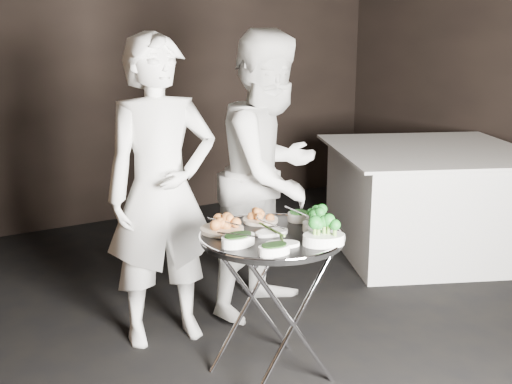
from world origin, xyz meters
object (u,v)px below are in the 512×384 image
dining_table (427,201)px  tray_stand (271,301)px  waiter_right (271,175)px  serving_tray (272,237)px  waiter_left (162,192)px

dining_table → tray_stand: bearing=-154.8°
tray_stand → waiter_right: waiter_right is taller
waiter_right → dining_table: bearing=-13.4°
serving_tray → waiter_right: bearing=58.1°
waiter_left → tray_stand: bearing=-61.2°
waiter_right → waiter_left: bearing=160.7°
tray_stand → dining_table: 2.27m
serving_tray → waiter_left: bearing=112.1°
serving_tray → waiter_right: waiter_right is taller
tray_stand → waiter_left: bearing=112.1°
serving_tray → dining_table: (2.06, 0.97, -0.34)m
tray_stand → dining_table: (2.06, 0.97, -0.00)m
tray_stand → serving_tray: 0.34m
serving_tray → waiter_right: (0.45, 0.73, 0.11)m
waiter_right → dining_table: (1.60, 0.24, -0.45)m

